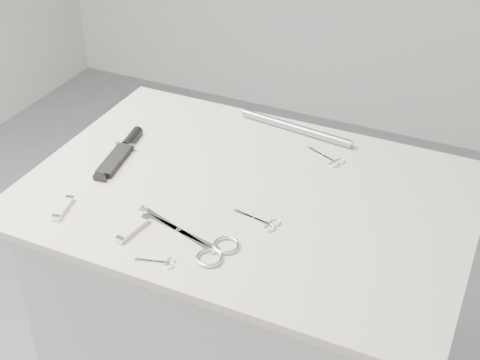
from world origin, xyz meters
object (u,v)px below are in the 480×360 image
at_px(pocket_knife_a, 133,229).
at_px(metal_rail, 296,128).
at_px(plinth, 247,335).
at_px(pocket_knife_b, 63,208).
at_px(large_shears, 203,244).
at_px(embroidery_scissors_b, 330,159).
at_px(embroidery_scissors_a, 264,222).
at_px(tiny_scissors, 161,262).
at_px(sheathed_knife, 122,150).

height_order(pocket_knife_a, metal_rail, metal_rail).
distance_m(plinth, pocket_knife_b, 0.63).
xyz_separation_m(large_shears, metal_rail, (0.01, 0.51, 0.01)).
height_order(large_shears, embroidery_scissors_b, large_shears).
relative_size(embroidery_scissors_a, pocket_knife_a, 1.16).
bearing_deg(tiny_scissors, plinth, 63.77).
height_order(plinth, tiny_scissors, tiny_scissors).
bearing_deg(metal_rail, embroidery_scissors_b, -36.80).
xyz_separation_m(large_shears, pocket_knife_b, (-0.33, -0.02, 0.00)).
xyz_separation_m(embroidery_scissors_b, pocket_knife_a, (-0.28, -0.44, 0.00)).
bearing_deg(tiny_scissors, embroidery_scissors_a, 41.03).
height_order(tiny_scissors, pocket_knife_a, pocket_knife_a).
xyz_separation_m(tiny_scissors, metal_rail, (0.06, 0.59, 0.01)).
relative_size(plinth, pocket_knife_b, 10.93).
bearing_deg(pocket_knife_b, sheathed_knife, -10.08).
height_order(tiny_scissors, metal_rail, metal_rail).
bearing_deg(tiny_scissors, sheathed_knife, 117.43).
relative_size(plinth, tiny_scissors, 11.12).
xyz_separation_m(plinth, tiny_scissors, (-0.06, -0.29, 0.47)).
xyz_separation_m(tiny_scissors, pocket_knife_a, (-0.10, 0.06, 0.00)).
height_order(plinth, embroidery_scissors_b, embroidery_scissors_b).
distance_m(large_shears, metal_rail, 0.51).
relative_size(embroidery_scissors_a, tiny_scissors, 1.35).
xyz_separation_m(embroidery_scissors_a, tiny_scissors, (-0.13, -0.20, -0.00)).
relative_size(pocket_knife_b, metal_rail, 0.26).
distance_m(embroidery_scissors_a, pocket_knife_b, 0.44).
height_order(large_shears, embroidery_scissors_a, large_shears).
distance_m(pocket_knife_a, metal_rail, 0.55).
height_order(tiny_scissors, sheathed_knife, sheathed_knife).
xyz_separation_m(tiny_scissors, sheathed_knife, (-0.29, 0.31, 0.01)).
distance_m(large_shears, pocket_knife_b, 0.33).
xyz_separation_m(pocket_knife_a, pocket_knife_b, (-0.18, -0.00, -0.00)).
relative_size(large_shears, pocket_knife_b, 3.00).
bearing_deg(embroidery_scissors_a, metal_rail, 110.02).
distance_m(embroidery_scissors_a, embroidery_scissors_b, 0.30).
bearing_deg(sheathed_knife, metal_rail, -60.94).
relative_size(embroidery_scissors_a, embroidery_scissors_b, 1.02).
bearing_deg(embroidery_scissors_b, pocket_knife_b, -112.17).
bearing_deg(embroidery_scissors_b, pocket_knife_a, -98.61).
bearing_deg(large_shears, plinth, 103.97).
bearing_deg(large_shears, embroidery_scissors_b, 87.43).
bearing_deg(plinth, pocket_knife_a, -123.83).
xyz_separation_m(sheathed_knife, metal_rail, (0.35, 0.28, 0.00)).
distance_m(embroidery_scissors_a, sheathed_knife, 0.44).
xyz_separation_m(large_shears, embroidery_scissors_b, (0.13, 0.41, -0.00)).
distance_m(tiny_scissors, pocket_knife_a, 0.12).
relative_size(large_shears, embroidery_scissors_a, 2.27).
xyz_separation_m(large_shears, embroidery_scissors_a, (0.08, 0.12, -0.00)).
bearing_deg(pocket_knife_a, sheathed_knife, 45.14).
distance_m(embroidery_scissors_a, pocket_knife_a, 0.27).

